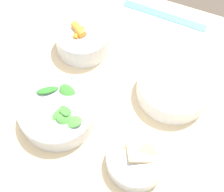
# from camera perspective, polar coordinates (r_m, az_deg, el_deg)

# --- Properties ---
(ground_plane) EXTENTS (10.00, 10.00, 0.00)m
(ground_plane) POSITION_cam_1_polar(r_m,az_deg,el_deg) (1.51, -2.68, -15.27)
(ground_plane) COLOR #4C4238
(dining_table) EXTENTS (1.02, 0.93, 0.73)m
(dining_table) POSITION_cam_1_polar(r_m,az_deg,el_deg) (0.93, -4.24, -5.80)
(dining_table) COLOR beige
(dining_table) RESTS_ON ground_plane
(bowl_carrots) EXTENTS (0.16, 0.16, 0.08)m
(bowl_carrots) POSITION_cam_1_polar(r_m,az_deg,el_deg) (0.91, -5.40, 10.45)
(bowl_carrots) COLOR silver
(bowl_carrots) RESTS_ON dining_table
(bowl_greens) EXTENTS (0.20, 0.20, 0.08)m
(bowl_greens) POSITION_cam_1_polar(r_m,az_deg,el_deg) (0.79, -9.86, -2.74)
(bowl_greens) COLOR silver
(bowl_greens) RESTS_ON dining_table
(bowl_beans_hotdog) EXTENTS (0.20, 0.20, 0.06)m
(bowl_beans_hotdog) POSITION_cam_1_polar(r_m,az_deg,el_deg) (0.84, 11.23, 1.64)
(bowl_beans_hotdog) COLOR white
(bowl_beans_hotdog) RESTS_ON dining_table
(bowl_cookies) EXTENTS (0.14, 0.14, 0.06)m
(bowl_cookies) POSITION_cam_1_polar(r_m,az_deg,el_deg) (0.74, 4.52, -11.46)
(bowl_cookies) COLOR silver
(bowl_cookies) RESTS_ON dining_table
(ruler) EXTENTS (0.27, 0.03, 0.00)m
(ruler) POSITION_cam_1_polar(r_m,az_deg,el_deg) (1.03, 9.53, 14.32)
(ruler) COLOR #4C99E0
(ruler) RESTS_ON dining_table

